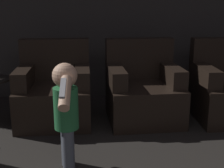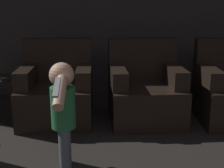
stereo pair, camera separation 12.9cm
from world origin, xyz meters
The scene contains 4 objects.
wall_back centered at (0.00, 4.50, 1.30)m, with size 8.40×0.05×2.60m.
armchair_left centered at (-0.90, 3.56, 0.32)m, with size 0.82×0.80×0.90m.
armchair_middle centered at (0.10, 3.56, 0.32)m, with size 0.85×0.83×0.90m.
person_toddler centered at (-0.66, 2.49, 0.52)m, with size 0.19×0.60×0.88m.
Camera 2 is at (-0.28, 0.19, 1.34)m, focal length 50.00 mm.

